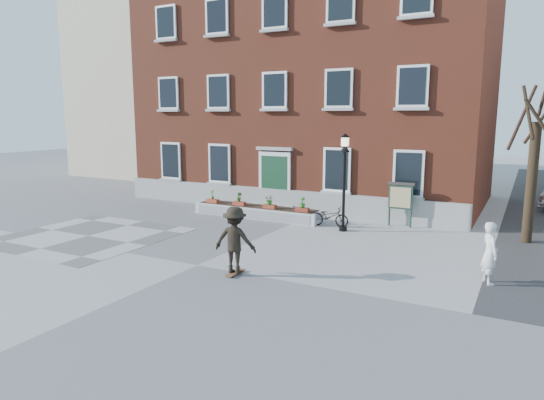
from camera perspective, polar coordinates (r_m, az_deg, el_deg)
The scene contains 11 objects.
ground at distance 15.44m, azimuth -8.78°, elevation -7.59°, with size 100.00×100.00×0.00m, color gray.
checker_patch at distance 20.15m, azimuth -20.82°, elevation -3.98°, with size 6.00×6.00×0.01m, color #555557.
distant_building at distance 41.66m, azimuth -12.37°, elevation 12.24°, with size 10.00×12.00×13.00m, color #C0B89B.
bicycle at distance 20.55m, azimuth 6.75°, elevation -1.92°, with size 0.57×1.64×0.86m, color black.
bystander at distance 14.69m, azimuth 24.25°, elevation -5.71°, with size 0.64×0.42×1.75m, color silver.
brick_building at distance 27.97m, azimuth 5.31°, elevation 13.30°, with size 18.40×10.85×12.60m.
planter_assembly at distance 22.24m, azimuth -1.77°, elevation -1.28°, with size 6.20×1.12×1.15m.
bare_tree at distance 19.80m, azimuth 28.37°, elevation 3.43°, with size 1.83×1.83×6.16m.
lamp_post at distance 19.48m, azimuth 8.52°, elevation 3.68°, with size 0.40×0.40×3.93m.
notice_board at distance 20.92m, azimuth 14.90°, elevation 0.35°, with size 1.10×0.16×1.87m.
skateboarder at distance 14.15m, azimuth -4.38°, elevation -4.70°, with size 1.37×0.94×2.03m.
Camera 1 is at (8.95, -11.71, 4.60)m, focal length 32.00 mm.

